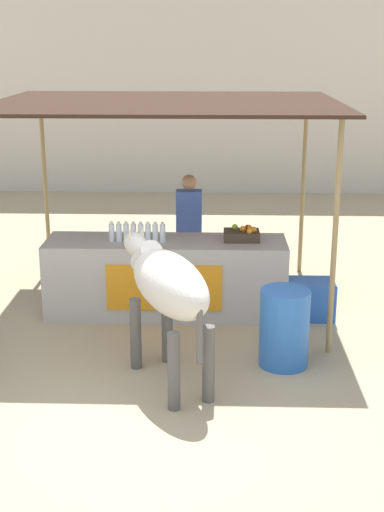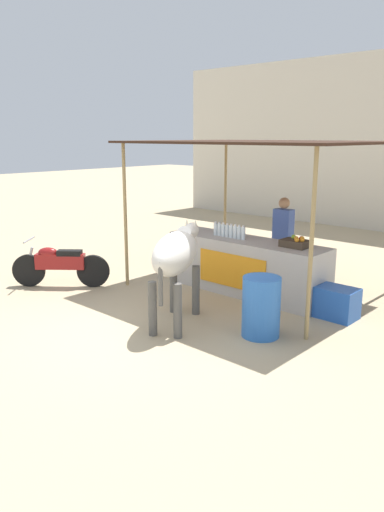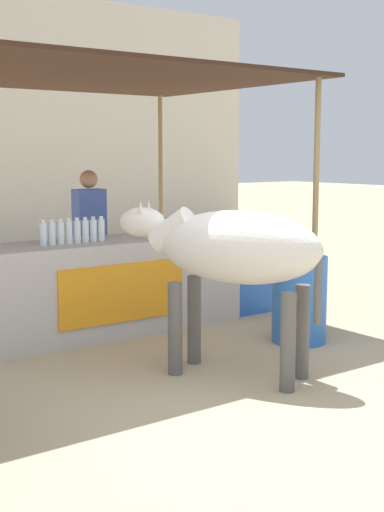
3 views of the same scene
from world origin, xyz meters
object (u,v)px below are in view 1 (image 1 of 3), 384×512
(stall_counter, at_px, (166,277))
(water_barrel, at_px, (284,328))
(fruit_crate, at_px, (242,234))
(cow, at_px, (167,286))
(cooler_box, at_px, (310,299))
(vendor_behind_counter, at_px, (189,233))

(stall_counter, height_order, water_barrel, stall_counter)
(water_barrel, bearing_deg, fruit_crate, 105.00)
(stall_counter, xyz_separation_m, water_barrel, (1.36, -1.46, -0.06))
(stall_counter, bearing_deg, cow, -85.76)
(fruit_crate, relative_size, cow, 0.25)
(cooler_box, bearing_deg, fruit_crate, 170.00)
(fruit_crate, distance_m, cow, 2.10)
(cow, bearing_deg, stall_counter, 94.24)
(stall_counter, xyz_separation_m, cow, (0.14, -1.89, 0.55))
(cooler_box, bearing_deg, vendor_behind_counter, 151.13)
(stall_counter, xyz_separation_m, fruit_crate, (0.95, 0.05, 0.55))
(vendor_behind_counter, bearing_deg, water_barrel, -63.76)
(fruit_crate, distance_m, vendor_behind_counter, 1.00)
(cooler_box, bearing_deg, water_barrel, -108.19)
(stall_counter, relative_size, cooler_box, 5.00)
(fruit_crate, bearing_deg, water_barrel, -75.00)
(stall_counter, height_order, cow, cow)
(cow, bearing_deg, vendor_behind_counter, 87.33)
(cow, bearing_deg, fruit_crate, 67.37)
(vendor_behind_counter, relative_size, water_barrel, 1.94)
(fruit_crate, xyz_separation_m, water_barrel, (0.41, -1.52, -0.61))
(fruit_crate, relative_size, vendor_behind_counter, 0.27)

